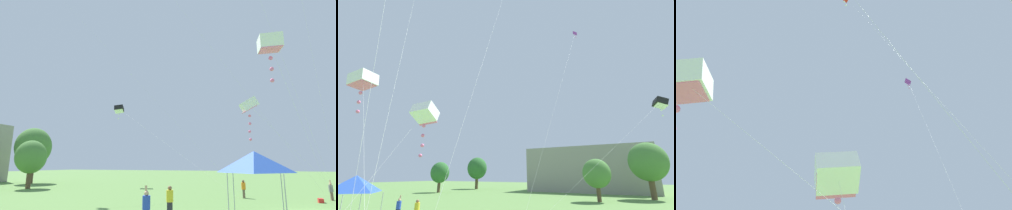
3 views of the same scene
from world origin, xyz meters
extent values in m
cube|color=gray|center=(2.97, 53.10, 4.96)|extent=(26.99, 13.32, 9.92)
cylinder|color=brown|center=(-26.97, 48.63, 1.59)|extent=(0.84, 0.84, 3.17)
ellipsoid|color=#2D662D|center=(-26.97, 48.63, 5.59)|extent=(5.68, 5.11, 5.96)
cylinder|color=brown|center=(7.41, 31.83, 1.12)|extent=(0.59, 0.59, 2.25)
ellipsoid|color=#477A38|center=(7.41, 31.83, 3.96)|extent=(4.02, 3.62, 4.23)
cylinder|color=brown|center=(-26.45, 33.81, 1.22)|extent=(0.64, 0.64, 2.44)
ellipsoid|color=#2D662D|center=(-26.45, 33.81, 4.29)|extent=(4.36, 3.93, 4.58)
cylinder|color=brown|center=(14.53, 39.16, 1.66)|extent=(0.87, 0.87, 3.31)
ellipsoid|color=#477A38|center=(14.53, 39.16, 5.83)|extent=(5.93, 5.33, 6.22)
cylinder|color=#B7B7BC|center=(-5.59, 5.15, 1.29)|extent=(0.05, 0.05, 2.58)
pyramid|color=blue|center=(-4.29, 3.86, 3.14)|extent=(2.87, 2.87, 1.11)
cylinder|color=yellow|center=(-3.71, 8.82, 1.16)|extent=(0.41, 0.41, 0.68)
sphere|color=#896042|center=(-3.71, 8.82, 1.62)|extent=(0.26, 0.26, 0.26)
cylinder|color=blue|center=(-6.45, 9.11, 1.13)|extent=(0.40, 0.40, 0.66)
sphere|color=tan|center=(-6.45, 9.11, 1.57)|extent=(0.25, 0.25, 0.25)
cylinder|color=tan|center=(-6.43, 9.14, 1.67)|extent=(0.22, 0.23, 0.57)
cylinder|color=silver|center=(4.34, 7.08, 13.60)|extent=(7.32, 17.53, 27.20)
cylinder|color=silver|center=(6.95, 17.71, 13.76)|extent=(0.39, 24.90, 27.52)
pyramid|color=purple|center=(6.78, 30.18, 27.57)|extent=(0.91, 1.05, 0.58)
sphere|color=pink|center=(6.72, 30.18, 27.01)|extent=(0.12, 0.12, 0.12)
sphere|color=pink|center=(6.82, 30.18, 26.66)|extent=(0.12, 0.12, 0.12)
cylinder|color=silver|center=(2.39, 0.27, 5.09)|extent=(11.44, 4.51, 10.18)
cube|color=white|center=(-3.32, 2.52, 10.18)|extent=(1.77, 1.48, 1.05)
cube|color=pink|center=(-3.32, 2.52, 9.74)|extent=(1.58, 1.40, 0.26)
sphere|color=pink|center=(-3.37, 2.54, 9.20)|extent=(0.24, 0.24, 0.24)
sphere|color=pink|center=(-3.35, 2.54, 8.52)|extent=(0.24, 0.24, 0.24)
sphere|color=pink|center=(-3.27, 2.56, 7.84)|extent=(0.24, 0.24, 0.24)
cylinder|color=silver|center=(2.48, 0.94, 3.76)|extent=(1.99, 6.44, 7.51)
cube|color=white|center=(1.49, 4.16, 7.51)|extent=(1.61, 1.61, 1.33)
cube|color=pink|center=(1.49, 4.16, 7.12)|extent=(1.40, 1.22, 0.68)
sphere|color=pink|center=(1.53, 4.15, 6.64)|extent=(0.21, 0.21, 0.21)
sphere|color=pink|center=(1.51, 4.17, 6.04)|extent=(0.21, 0.21, 0.21)
sphere|color=pink|center=(1.50, 4.23, 5.43)|extent=(0.21, 0.21, 0.21)
sphere|color=pink|center=(1.45, 4.20, 4.83)|extent=(0.21, 0.21, 0.21)
cylinder|color=silver|center=(2.09, 1.78, 12.92)|extent=(10.27, 7.93, 25.84)
cylinder|color=silver|center=(11.31, 14.97, 5.77)|extent=(9.67, 18.51, 11.53)
cube|color=black|center=(16.14, 24.23, 11.53)|extent=(1.69, 1.73, 1.28)
cube|color=white|center=(16.14, 24.23, 11.14)|extent=(1.38, 1.48, 0.61)
sphere|color=white|center=(16.11, 24.21, 10.65)|extent=(0.22, 0.22, 0.22)
sphere|color=white|center=(16.13, 24.30, 10.04)|extent=(0.22, 0.22, 0.22)
camera|label=1|loc=(-19.20, 3.39, 3.01)|focal=28.00mm
camera|label=2|loc=(12.71, -5.32, 3.71)|focal=24.00mm
camera|label=3|loc=(2.80, -7.07, 3.57)|focal=40.00mm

